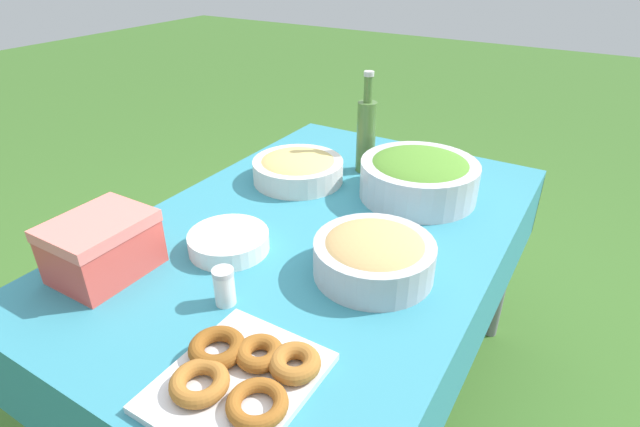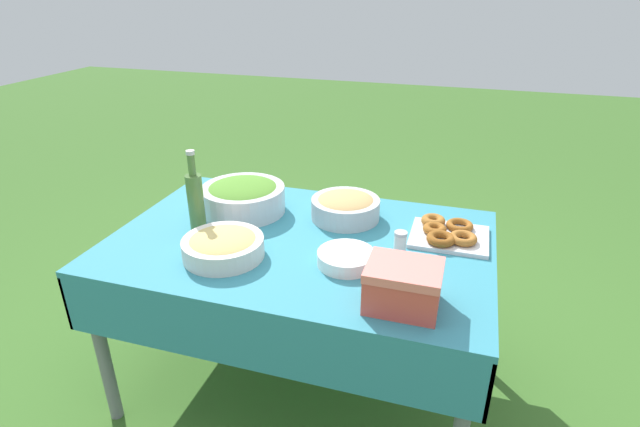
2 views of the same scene
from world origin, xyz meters
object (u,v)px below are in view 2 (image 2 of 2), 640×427
Objects in this scene: salad_bowl at (243,196)px; cooler_box at (403,286)px; donut_platter at (448,233)px; plate_stack at (346,258)px; pasta_bowl at (223,245)px; bread_bowl at (345,206)px; olive_oil_bottle at (196,201)px.

salad_bowl is 0.90m from cooler_box.
donut_platter is at bearing 0.31° from salad_bowl.
salad_bowl reaches higher than plate_stack.
pasta_bowl is 1.03× the size of bread_bowl.
cooler_box reaches higher than salad_bowl.
pasta_bowl reaches higher than plate_stack.
pasta_bowl is 0.67m from cooler_box.
pasta_bowl is at bearing -38.75° from olive_oil_bottle.
pasta_bowl is 0.44m from plate_stack.
plate_stack is at bearing 9.96° from pasta_bowl.
cooler_box is (0.85, -0.26, -0.06)m from olive_oil_bottle.
donut_platter and plate_stack have the same top height.
salad_bowl is 1.25× the size of bread_bowl.
olive_oil_bottle is (-0.62, 0.07, 0.11)m from plate_stack.
bread_bowl reaches higher than donut_platter.
bread_bowl is at bearing 120.43° from cooler_box.
donut_platter is 0.88× the size of olive_oil_bottle.
olive_oil_bottle is 0.60m from bread_bowl.
plate_stack is at bearing -29.33° from salad_bowl.
cooler_box is at bearing -32.71° from salad_bowl.
plate_stack is 0.91× the size of cooler_box.
cooler_box reaches higher than pasta_bowl.
donut_platter is 1.03× the size of bread_bowl.
salad_bowl reaches higher than pasta_bowl.
olive_oil_bottle is at bearing -111.87° from salad_bowl.
salad_bowl reaches higher than bread_bowl.
salad_bowl is 0.25m from olive_oil_bottle.
pasta_bowl is 0.87× the size of olive_oil_bottle.
donut_platter is 1.43× the size of plate_stack.
pasta_bowl is at bearing -127.91° from bread_bowl.
donut_platter is at bearing -7.59° from bread_bowl.
olive_oil_bottle reaches higher than donut_platter.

